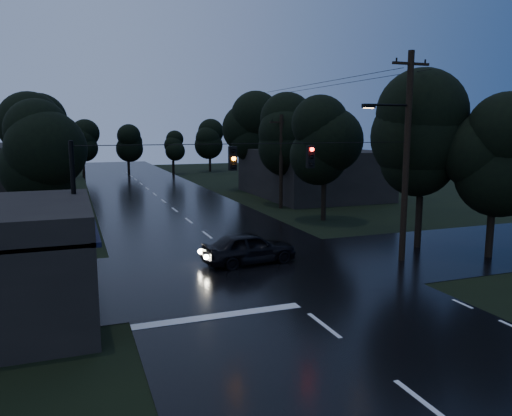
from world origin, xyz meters
TOP-DOWN VIEW (x-y plane):
  - ground at (0.00, 0.00)m, footprint 160.00×160.00m
  - main_road at (0.00, 30.00)m, footprint 12.00×120.00m
  - cross_street at (0.00, 12.00)m, footprint 60.00×9.00m
  - building_far_right at (14.00, 34.00)m, footprint 10.00×14.00m
  - utility_pole_main at (7.41, 11.00)m, footprint 3.50×0.30m
  - utility_pole_far at (8.30, 28.00)m, footprint 2.00×0.30m
  - anchor_pole_left at (-7.50, 11.00)m, footprint 0.18×0.18m
  - span_signals at (0.56, 10.99)m, footprint 15.00×0.37m
  - tree_corner_near at (10.00, 13.00)m, footprint 4.48×4.48m
  - tree_corner_far at (12.00, 10.00)m, footprint 3.92×3.92m
  - tree_left_a at (-9.00, 22.00)m, footprint 3.92×3.92m
  - tree_left_b at (-9.60, 30.00)m, footprint 4.20×4.20m
  - tree_left_c at (-10.20, 40.00)m, footprint 4.48×4.48m
  - tree_right_a at (9.00, 22.00)m, footprint 4.20×4.20m
  - tree_right_b at (9.60, 30.00)m, footprint 4.48×4.48m
  - tree_right_c at (10.20, 40.00)m, footprint 4.76×4.76m
  - car at (0.27, 13.11)m, footprint 4.71×2.25m

SIDE VIEW (x-z plane):
  - ground at x=0.00m, z-range 0.00..0.00m
  - main_road at x=0.00m, z-range -0.01..0.01m
  - cross_street at x=0.00m, z-range -0.01..0.01m
  - car at x=0.27m, z-range 0.00..1.55m
  - building_far_right at x=14.00m, z-range 0.00..4.40m
  - anchor_pole_left at x=-7.50m, z-range 0.00..6.00m
  - utility_pole_far at x=8.30m, z-range 0.13..7.63m
  - tree_corner_far at x=12.00m, z-range 1.11..9.37m
  - tree_left_a at x=-9.00m, z-range 1.11..9.37m
  - span_signals at x=0.56m, z-range 4.69..5.80m
  - utility_pole_main at x=7.41m, z-range 0.26..10.26m
  - tree_left_b at x=-9.60m, z-range 1.19..10.04m
  - tree_right_a at x=9.00m, z-range 1.19..10.04m
  - tree_corner_near at x=10.00m, z-range 1.27..10.71m
  - tree_left_c at x=-10.20m, z-range 1.27..10.71m
  - tree_right_b at x=9.60m, z-range 1.27..10.71m
  - tree_right_c at x=10.20m, z-range 1.35..11.38m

